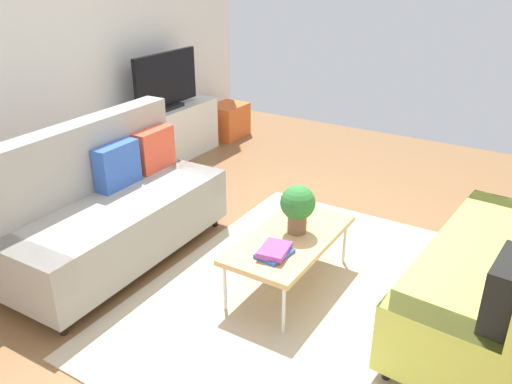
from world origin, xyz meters
TOP-DOWN VIEW (x-y plane):
  - ground_plane at (0.00, 0.00)m, footprint 7.68×7.68m
  - wall_far at (0.00, 2.80)m, footprint 6.40×0.12m
  - area_rug at (-0.15, -0.23)m, footprint 2.90×2.20m
  - couch_beige at (-0.48, 1.39)m, footprint 1.92×0.88m
  - couch_green at (0.18, -1.45)m, footprint 1.96×0.99m
  - coffee_table at (-0.10, -0.03)m, footprint 1.10×0.56m
  - tv_console at (1.48, 2.46)m, footprint 1.40×0.44m
  - tv at (1.48, 2.44)m, footprint 1.00×0.20m
  - storage_trunk at (2.58, 2.36)m, footprint 0.52×0.40m
  - potted_plant at (-0.01, -0.04)m, footprint 0.26×0.26m
  - table_book_0 at (-0.38, -0.06)m, footprint 0.26×0.21m
  - table_book_1 at (-0.38, -0.06)m, footprint 0.27×0.22m
  - vase_0 at (0.90, 2.51)m, footprint 0.08×0.08m
  - vase_1 at (1.04, 2.51)m, footprint 0.14×0.14m
  - bottle_0 at (1.24, 2.42)m, footprint 0.04×0.04m
  - bottle_1 at (1.33, 2.42)m, footprint 0.05×0.05m

SIDE VIEW (x-z plane):
  - ground_plane at x=0.00m, z-range 0.00..0.00m
  - area_rug at x=-0.15m, z-range 0.00..0.01m
  - storage_trunk at x=2.58m, z-range 0.00..0.44m
  - tv_console at x=1.48m, z-range 0.00..0.64m
  - coffee_table at x=-0.10m, z-range 0.18..0.60m
  - table_book_0 at x=-0.38m, z-range 0.42..0.45m
  - couch_green at x=0.18m, z-range -0.11..0.99m
  - couch_beige at x=-0.48m, z-range -0.10..1.00m
  - table_book_1 at x=-0.38m, z-range 0.45..0.48m
  - potted_plant at x=-0.01m, z-range 0.45..0.82m
  - vase_1 at x=1.04m, z-range 0.64..0.76m
  - bottle_0 at x=1.24m, z-range 0.64..0.81m
  - bottle_1 at x=1.33m, z-range 0.64..0.82m
  - vase_0 at x=0.90m, z-range 0.64..0.82m
  - tv at x=1.48m, z-range 0.63..1.27m
  - wall_far at x=0.00m, z-range 0.00..2.90m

